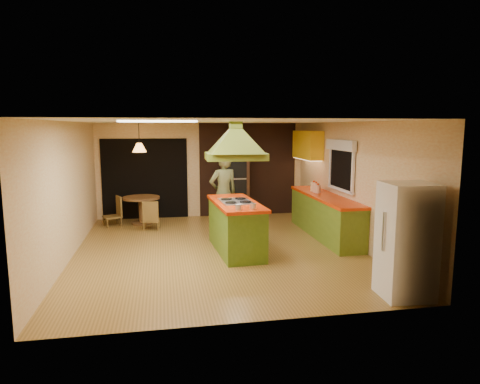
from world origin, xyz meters
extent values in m
plane|color=olive|center=(0.00, 0.00, 0.00)|extent=(6.50, 6.50, 0.00)
plane|color=beige|center=(0.00, 3.25, 1.25)|extent=(5.50, 0.00, 5.50)
plane|color=beige|center=(0.00, -3.25, 1.25)|extent=(5.50, 0.00, 5.50)
plane|color=beige|center=(-2.75, 0.00, 1.25)|extent=(0.00, 6.50, 6.50)
plane|color=beige|center=(2.75, 0.00, 1.25)|extent=(0.00, 6.50, 6.50)
plane|color=silver|center=(0.00, 0.00, 2.50)|extent=(6.50, 6.50, 0.00)
cube|color=#381E14|center=(1.25, 3.23, 1.25)|extent=(2.64, 0.03, 2.50)
cube|color=black|center=(-1.50, 3.23, 1.05)|extent=(2.20, 0.03, 2.10)
cube|color=olive|center=(2.45, 0.60, 0.43)|extent=(0.58, 3.00, 0.86)
cube|color=#E53807|center=(2.45, 0.60, 0.89)|extent=(0.62, 3.05, 0.06)
cube|color=yellow|center=(2.57, 2.20, 1.95)|extent=(0.34, 1.40, 0.70)
cube|color=black|center=(2.72, 0.40, 1.55)|extent=(0.03, 1.16, 0.96)
cube|color=white|center=(2.67, 0.40, 2.02)|extent=(0.10, 1.35, 0.22)
cube|color=white|center=(-1.10, -1.20, 2.48)|extent=(1.20, 0.60, 0.03)
cube|color=#52771D|center=(0.32, -0.20, 0.46)|extent=(0.84, 1.92, 0.92)
cube|color=red|center=(0.32, -0.20, 0.95)|extent=(0.91, 2.01, 0.06)
cube|color=silver|center=(0.32, -0.20, 0.99)|extent=(0.62, 0.86, 0.02)
cube|color=#546419|center=(0.32, -0.20, 1.85)|extent=(1.14, 0.84, 0.13)
pyramid|color=#546419|center=(0.32, -0.20, 2.36)|extent=(1.14, 0.84, 0.45)
cube|color=#546419|center=(0.32, -0.20, 2.43)|extent=(0.22, 0.22, 0.13)
imported|color=#4A4D29|center=(0.27, 1.14, 0.92)|extent=(0.78, 0.64, 1.85)
cube|color=white|center=(2.29, -2.84, 0.82)|extent=(0.71, 0.68, 1.64)
cube|color=#4A2918|center=(0.84, 2.95, 1.02)|extent=(0.70, 0.61, 2.03)
cube|color=black|center=(0.84, 2.65, 1.32)|extent=(0.52, 0.04, 0.45)
cube|color=black|center=(0.84, 2.65, 0.82)|extent=(0.52, 0.04, 0.45)
cylinder|color=brown|center=(-1.59, 2.56, 0.66)|extent=(0.91, 0.91, 0.05)
cylinder|color=brown|center=(-1.59, 2.56, 0.34)|extent=(0.14, 0.14, 0.64)
cylinder|color=brown|center=(-1.59, 2.56, 0.03)|extent=(0.51, 0.51, 0.05)
cone|color=#FF9E3F|center=(-1.59, 2.56, 1.90)|extent=(0.36, 0.36, 0.22)
cylinder|color=#F8E9C8|center=(2.40, 1.21, 1.02)|extent=(0.16, 0.16, 0.21)
cylinder|color=#FFE7CD|center=(2.40, 1.05, 1.02)|extent=(0.19, 0.19, 0.20)
cylinder|color=beige|center=(2.40, 0.94, 1.01)|extent=(0.15, 0.15, 0.17)
camera|label=1|loc=(-1.06, -8.14, 2.40)|focal=32.00mm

